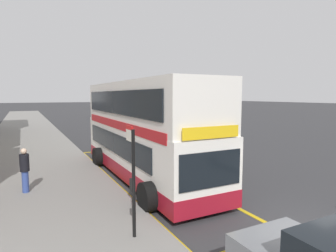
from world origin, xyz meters
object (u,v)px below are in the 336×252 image
bus_stop_sign (133,173)px  pedestrian_waiting_near_sign (25,169)px  parked_car_silver_across (103,113)px  double_decker_bus (143,133)px

bus_stop_sign → pedestrian_waiting_near_sign: bearing=116.2°
parked_car_silver_across → pedestrian_waiting_near_sign: 38.09m
parked_car_silver_across → pedestrian_waiting_near_sign: pedestrian_waiting_near_sign is taller
pedestrian_waiting_near_sign → bus_stop_sign: bearing=-63.8°
bus_stop_sign → parked_car_silver_across: (9.66, 41.13, -1.01)m
parked_car_silver_across → pedestrian_waiting_near_sign: size_ratio=2.48×
bus_stop_sign → parked_car_silver_across: 42.26m
double_decker_bus → pedestrian_waiting_near_sign: 5.05m
double_decker_bus → pedestrian_waiting_near_sign: bearing=-175.8°
bus_stop_sign → parked_car_silver_across: bus_stop_sign is taller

